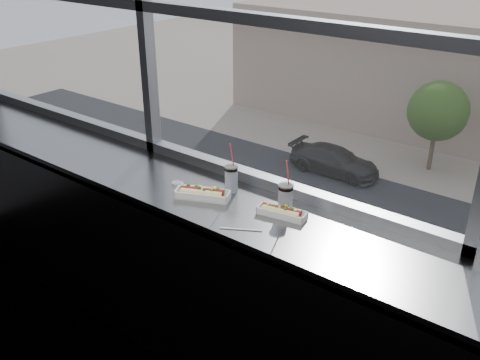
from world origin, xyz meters
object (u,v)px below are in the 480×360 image
Objects in this scene: soda_cup_right at (286,197)px; tree_left at (438,111)px; hotdog_tray_right at (282,212)px; hotdog_tray_left at (203,193)px; car_near_b at (339,241)px; loose_straw at (241,229)px; car_near_a at (239,205)px; car_far_a at (335,156)px; soda_cup_left at (231,177)px; wrapper at (178,183)px.

soda_cup_right reaches higher than tree_left.
hotdog_tray_right is 0.05× the size of tree_left.
car_near_b is at bearing 89.02° from hotdog_tray_left.
soda_cup_right reaches higher than car_near_b.
loose_straw is at bearing -148.80° from car_near_b.
car_near_b is (-7.30, 16.46, -11.10)m from loose_straw.
soda_cup_right reaches higher than car_near_a.
tree_left is at bearing 105.26° from soda_cup_right.
car_near_b is (-7.38, 16.23, -11.12)m from hotdog_tray_right.
hotdog_tray_left is 1.49× the size of loose_straw.
car_far_a is at bearing 105.99° from hotdog_tray_right.
car_near_a is at bearing 97.27° from car_near_b.
soda_cup_left is 0.37m from soda_cup_right.
soda_cup_left reaches higher than wrapper.
car_far_a is at bearing 115.66° from soda_cup_left.
hotdog_tray_left reaches higher than hotdog_tray_right.
hotdog_tray_left is 0.22m from wrapper.
soda_cup_right is at bearing -74.74° from tree_left.
car_near_a is 1.02× the size of tree_left.
wrapper reaches higher than car_near_b.
hotdog_tray_right reaches higher than car_far_a.
loose_straw reaches higher than car_far_a.
loose_straw is (-0.08, -0.23, -0.02)m from hotdog_tray_right.
wrapper is at bearing -155.34° from car_far_a.
loose_straw reaches higher than tree_left.
hotdog_tray_right is at bearing -146.38° from car_near_a.
car_near_b is at bearing -150.42° from car_far_a.
hotdog_tray_left is at bearing -177.96° from hotdog_tray_right.
soda_cup_right reaches higher than wrapper.
car_near_b is at bearing 104.13° from hotdog_tray_right.
car_near_a is (-12.20, 16.29, -11.12)m from wrapper.
car_near_b is at bearing -94.78° from car_near_a.
soda_cup_right is (-0.01, 0.04, 0.06)m from hotdog_tray_right.
tree_left is at bearing 103.97° from wrapper.
soda_cup_right is at bearing 46.39° from loose_straw.
hotdog_tray_left is 0.05× the size of car_near_a.
hotdog_tray_left is at bearing -147.52° from car_near_a.
loose_straw is 0.61m from wrapper.
soda_cup_left is 0.43m from loose_straw.
soda_cup_left reaches higher than hotdog_tray_right.
car_far_a is at bearing 114.99° from wrapper.
car_near_b is 5.48m from car_near_a.
wrapper is 23.19m from car_near_a.
tree_left is at bearing 80.36° from hotdog_tray_left.
car_near_b is at bearing 114.49° from soda_cup_right.
loose_straw is 0.04× the size of car_near_a.
loose_straw is at bearing -104.00° from soda_cup_right.
loose_straw is 23.62m from car_near_a.
tree_left is at bearing 75.37° from loose_straw.
tree_left is (-0.32, 12.00, 2.69)m from car_near_b.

